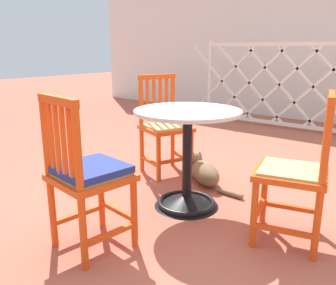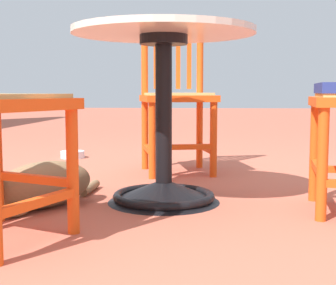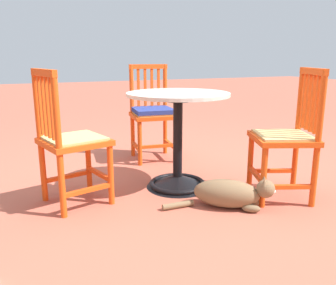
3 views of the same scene
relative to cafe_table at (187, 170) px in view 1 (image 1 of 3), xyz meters
name	(u,v)px [view 1 (image 1 of 3)]	position (x,y,z in m)	size (l,w,h in m)	color
ground_plane	(187,205)	(0.00, 0.01, -0.28)	(24.00, 24.00, 0.00)	#AD5642
lattice_fence_panel	(280,85)	(-0.56, 3.09, 0.35)	(3.06, 0.06, 1.26)	silver
cafe_table	(187,170)	(0.00, 0.00, 0.00)	(0.76, 0.76, 0.73)	black
orange_chair_tucked_in	(296,174)	(0.78, 0.00, 0.15)	(0.49, 0.49, 0.91)	#E04C14
orange_chair_by_planter	(165,128)	(-0.61, 0.49, 0.15)	(0.52, 0.52, 0.91)	#E04C14
orange_chair_facing_out	(88,176)	(-0.11, -0.81, 0.16)	(0.45, 0.45, 0.91)	#E04C14
tabby_cat	(204,172)	(-0.17, 0.50, -0.19)	(0.68, 0.42, 0.23)	brown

